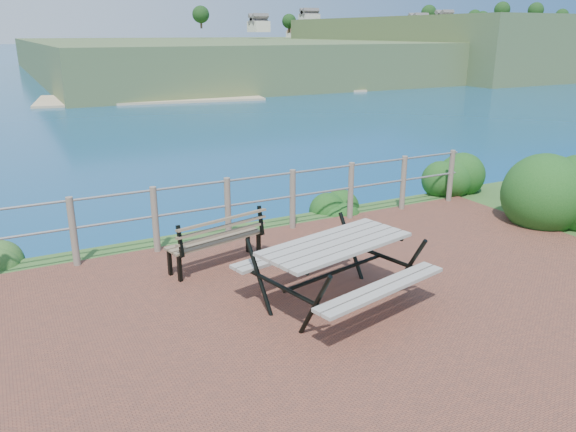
# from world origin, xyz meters

# --- Properties ---
(ground) EXTENTS (10.00, 7.00, 0.12)m
(ground) POSITION_xyz_m (0.00, 0.00, 0.00)
(ground) COLOR brown
(ground) RESTS_ON ground
(safety_railing) EXTENTS (9.40, 0.10, 1.00)m
(safety_railing) POSITION_xyz_m (0.00, 3.35, 0.57)
(safety_railing) COLOR #6B5B4C
(safety_railing) RESTS_ON ground
(distant_bay) EXTENTS (290.00, 232.36, 24.00)m
(distant_bay) POSITION_xyz_m (173.07, 202.61, -1.52)
(distant_bay) COLOR #405A2D
(distant_bay) RESTS_ON ground
(picnic_table) EXTENTS (2.00, 1.59, 0.79)m
(picnic_table) POSITION_xyz_m (0.32, 0.68, 0.50)
(picnic_table) COLOR gray
(picnic_table) RESTS_ON ground
(park_bench) EXTENTS (1.45, 0.66, 0.80)m
(park_bench) POSITION_xyz_m (-0.56, 2.42, 0.53)
(park_bench) COLOR brown
(park_bench) RESTS_ON ground
(shrub_right_front) EXTENTS (1.58, 1.58, 2.24)m
(shrub_right_front) POSITION_xyz_m (5.58, 1.67, 0.00)
(shrub_right_front) COLOR #164615
(shrub_right_front) RESTS_ON ground
(shrub_right_edge) EXTENTS (1.05, 1.05, 1.51)m
(shrub_right_edge) POSITION_xyz_m (5.17, 3.70, 0.00)
(shrub_right_edge) COLOR #164615
(shrub_right_edge) RESTS_ON ground
(shrub_lip_west) EXTENTS (0.77, 0.77, 0.51)m
(shrub_lip_west) POSITION_xyz_m (-3.26, 4.16, 0.00)
(shrub_lip_west) COLOR #2C5921
(shrub_lip_west) RESTS_ON ground
(shrub_lip_east) EXTENTS (0.77, 0.77, 0.51)m
(shrub_lip_east) POSITION_xyz_m (2.35, 3.90, 0.00)
(shrub_lip_east) COLOR #164615
(shrub_lip_east) RESTS_ON ground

